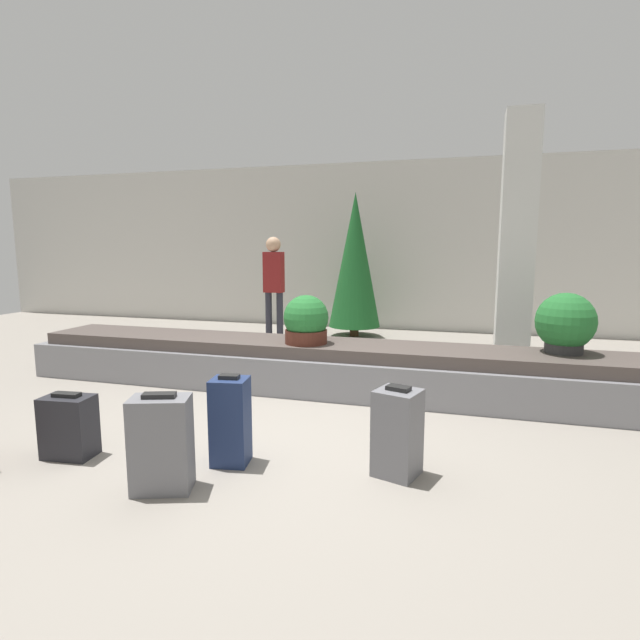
% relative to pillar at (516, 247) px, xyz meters
% --- Properties ---
extents(ground_plane, '(18.00, 18.00, 0.00)m').
position_rel_pillar_xyz_m(ground_plane, '(-2.12, -2.77, -1.60)').
color(ground_plane, gray).
extents(back_wall, '(18.00, 0.06, 3.20)m').
position_rel_pillar_xyz_m(back_wall, '(-2.12, 3.10, 0.00)').
color(back_wall, beige).
rests_on(back_wall, ground_plane).
extents(carousel, '(7.08, 0.93, 0.54)m').
position_rel_pillar_xyz_m(carousel, '(-2.12, -1.33, -1.34)').
color(carousel, gray).
rests_on(carousel, ground_plane).
extents(pillar, '(0.41, 0.41, 3.20)m').
position_rel_pillar_xyz_m(pillar, '(0.00, 0.00, 0.00)').
color(pillar, silver).
rests_on(pillar, ground_plane).
extents(suitcase_0, '(0.39, 0.28, 0.50)m').
position_rel_pillar_xyz_m(suitcase_0, '(-3.45, -3.63, -1.36)').
color(suitcase_0, '#232328').
rests_on(suitcase_0, ground_plane).
extents(suitcase_1, '(0.36, 0.35, 0.65)m').
position_rel_pillar_xyz_m(suitcase_1, '(-1.00, -3.23, -1.29)').
color(suitcase_1, slate).
rests_on(suitcase_1, ground_plane).
extents(suitcase_2, '(0.44, 0.35, 0.66)m').
position_rel_pillar_xyz_m(suitcase_2, '(-2.46, -3.89, -1.28)').
color(suitcase_2, slate).
rests_on(suitcase_2, ground_plane).
extents(suitcase_3, '(0.30, 0.28, 0.68)m').
position_rel_pillar_xyz_m(suitcase_3, '(-2.21, -3.39, -1.27)').
color(suitcase_3, navy).
rests_on(suitcase_3, ground_plane).
extents(potted_plant_0, '(0.50, 0.50, 0.54)m').
position_rel_pillar_xyz_m(potted_plant_0, '(-2.25, -1.43, -0.82)').
color(potted_plant_0, '#4C2319').
rests_on(potted_plant_0, carousel).
extents(potted_plant_1, '(0.58, 0.58, 0.61)m').
position_rel_pillar_xyz_m(potted_plant_1, '(0.39, -1.18, -0.76)').
color(potted_plant_1, '#2D2D2D').
rests_on(potted_plant_1, carousel).
extents(traveler_0, '(0.32, 0.25, 1.76)m').
position_rel_pillar_xyz_m(traveler_0, '(-3.65, 1.16, -0.54)').
color(traveler_0, '#282833').
rests_on(traveler_0, ground_plane).
extents(decorated_tree, '(0.92, 0.92, 2.54)m').
position_rel_pillar_xyz_m(decorated_tree, '(-2.47, 2.10, -0.24)').
color(decorated_tree, '#4C331E').
rests_on(decorated_tree, ground_plane).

